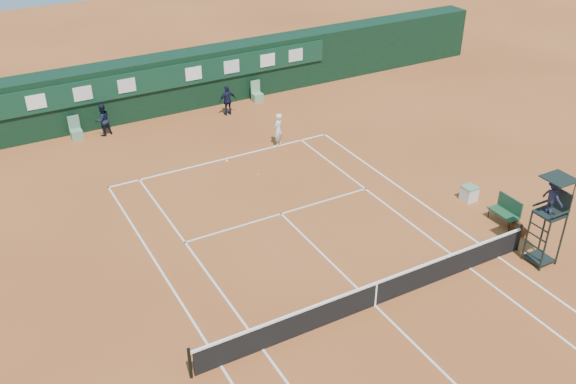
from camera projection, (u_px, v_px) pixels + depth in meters
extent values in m
plane|color=#A65527|center=(375.00, 305.00, 20.94)|extent=(90.00, 90.00, 0.00)
cube|color=white|center=(225.00, 159.00, 29.90)|extent=(11.05, 0.08, 0.01)
cube|color=white|center=(498.00, 257.00, 23.24)|extent=(0.08, 23.85, 0.01)
cube|color=silver|center=(221.00, 366.00, 18.64)|extent=(0.08, 23.85, 0.01)
cube|color=silver|center=(470.00, 268.00, 22.67)|extent=(0.08, 23.85, 0.01)
cube|color=silver|center=(263.00, 349.00, 19.21)|extent=(0.08, 23.85, 0.01)
cube|color=silver|center=(281.00, 214.00, 25.76)|extent=(8.31, 0.08, 0.01)
cube|color=silver|center=(375.00, 305.00, 20.94)|extent=(0.08, 12.88, 0.01)
cube|color=silver|center=(226.00, 160.00, 29.78)|extent=(0.08, 0.30, 0.01)
cube|color=black|center=(376.00, 295.00, 20.72)|extent=(12.60, 0.04, 0.90)
cube|color=white|center=(377.00, 283.00, 20.47)|extent=(12.80, 0.06, 0.08)
cube|color=white|center=(376.00, 294.00, 20.71)|extent=(0.06, 0.05, 0.92)
cylinder|color=black|center=(519.00, 238.00, 23.35)|extent=(0.10, 0.10, 1.10)
cylinder|color=black|center=(190.00, 363.00, 17.98)|extent=(0.10, 0.10, 1.10)
cube|color=black|center=(171.00, 82.00, 34.31)|extent=(40.00, 1.50, 3.00)
cube|color=#0D3220|center=(175.00, 76.00, 33.40)|extent=(18.00, 0.10, 1.20)
cube|color=white|center=(36.00, 102.00, 30.41)|extent=(0.90, 0.04, 0.70)
cube|color=silver|center=(83.00, 94.00, 31.33)|extent=(0.90, 0.04, 0.70)
cube|color=silver|center=(127.00, 86.00, 32.26)|extent=(0.90, 0.04, 0.70)
cube|color=white|center=(194.00, 74.00, 33.77)|extent=(0.90, 0.04, 0.70)
cube|color=silver|center=(232.00, 67.00, 34.69)|extent=(0.90, 0.04, 0.70)
cube|color=silver|center=(268.00, 60.00, 35.61)|extent=(0.90, 0.04, 0.70)
cube|color=silver|center=(296.00, 55.00, 36.37)|extent=(0.90, 0.04, 0.70)
cube|color=#5B8B69|center=(77.00, 134.00, 31.67)|extent=(0.55, 0.50, 0.46)
cube|color=#537F61|center=(74.00, 122.00, 31.55)|extent=(0.55, 0.06, 0.70)
cube|color=#649A6A|center=(257.00, 97.00, 35.87)|extent=(0.55, 0.50, 0.46)
cube|color=#649A71|center=(255.00, 86.00, 35.74)|extent=(0.55, 0.06, 0.70)
cylinder|color=black|center=(545.00, 247.00, 22.04)|extent=(0.07, 0.07, 2.00)
cylinder|color=black|center=(527.00, 236.00, 22.64)|extent=(0.07, 0.07, 2.00)
cylinder|color=black|center=(561.00, 241.00, 22.37)|extent=(0.07, 0.07, 2.00)
cylinder|color=black|center=(543.00, 230.00, 22.98)|extent=(0.07, 0.07, 2.00)
cube|color=black|center=(550.00, 213.00, 21.98)|extent=(0.85, 0.85, 0.08)
cube|color=black|center=(561.00, 200.00, 21.94)|extent=(0.06, 0.85, 0.80)
cube|color=black|center=(561.00, 214.00, 21.56)|extent=(0.85, 0.05, 0.06)
cube|color=black|center=(542.00, 203.00, 22.19)|extent=(0.85, 0.05, 0.06)
cylinder|color=black|center=(573.00, 194.00, 21.41)|extent=(0.04, 0.04, 1.00)
cylinder|color=black|center=(554.00, 184.00, 22.02)|extent=(0.04, 0.04, 1.00)
cube|color=black|center=(559.00, 179.00, 21.31)|extent=(0.95, 0.95, 0.04)
cube|color=black|center=(539.00, 258.00, 22.94)|extent=(0.80, 0.80, 0.05)
cube|color=black|center=(532.00, 256.00, 22.64)|extent=(0.04, 0.80, 0.04)
cube|color=black|center=(535.00, 246.00, 22.44)|extent=(0.04, 0.80, 0.04)
cube|color=black|center=(537.00, 237.00, 22.24)|extent=(0.04, 0.80, 0.04)
cube|color=black|center=(539.00, 227.00, 22.04)|extent=(0.04, 0.80, 0.04)
imported|color=black|center=(553.00, 197.00, 21.62)|extent=(0.47, 0.82, 1.28)
cube|color=#1B4327|center=(504.00, 213.00, 24.97)|extent=(0.55, 1.20, 0.08)
cube|color=#1B432D|center=(510.00, 204.00, 24.90)|extent=(0.06, 1.20, 0.60)
cylinder|color=black|center=(509.00, 227.00, 24.59)|extent=(0.04, 0.04, 0.41)
cylinder|color=black|center=(517.00, 224.00, 24.77)|extent=(0.04, 0.04, 0.41)
cylinder|color=black|center=(489.00, 213.00, 25.42)|extent=(0.04, 0.04, 0.41)
cylinder|color=black|center=(497.00, 210.00, 25.60)|extent=(0.04, 0.04, 0.41)
cube|color=black|center=(517.00, 228.00, 24.61)|extent=(0.59, 0.89, 0.31)
cube|color=silver|center=(469.00, 194.00, 26.54)|extent=(0.55, 0.55, 0.60)
cube|color=#57855B|center=(470.00, 187.00, 26.38)|extent=(0.57, 0.57, 0.05)
sphere|color=yellow|center=(258.00, 175.00, 28.52)|extent=(0.07, 0.07, 0.07)
imported|color=white|center=(278.00, 130.00, 30.73)|extent=(0.72, 0.68, 1.65)
imported|color=black|center=(103.00, 120.00, 31.75)|extent=(0.95, 0.84, 1.65)
imported|color=black|center=(228.00, 100.00, 33.93)|extent=(0.97, 0.42, 1.64)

